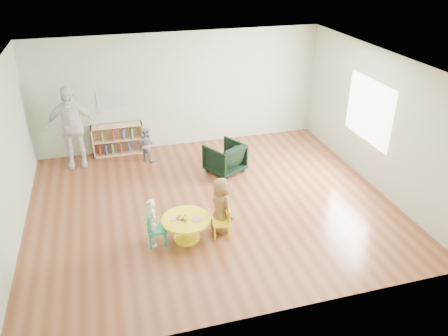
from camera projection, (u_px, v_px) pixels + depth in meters
name	position (u px, v px, depth m)	size (l,w,h in m)	color
room	(210.00, 114.00, 7.80)	(7.10, 7.00, 2.80)	brown
activity_table	(186.00, 225.00, 7.53)	(0.85, 0.85, 0.47)	yellow
kid_chair_left	(154.00, 228.00, 7.40)	(0.34, 0.34, 0.60)	#1B9972
kid_chair_right	(224.00, 221.00, 7.62)	(0.36, 0.36, 0.57)	yellow
bookshelf	(117.00, 139.00, 10.55)	(1.20, 0.30, 0.75)	tan
alphabet_poster	(113.00, 99.00, 10.20)	(0.74, 0.01, 0.54)	silver
armchair	(225.00, 158.00, 9.72)	(0.73, 0.75, 0.68)	black
child_left	(151.00, 223.00, 7.32)	(0.32, 0.21, 0.88)	white
child_right	(221.00, 206.00, 7.64)	(0.52, 0.34, 1.06)	orange
toddler	(147.00, 144.00, 10.20)	(0.40, 0.31, 0.83)	#1C2146
adult_caretaker	(71.00, 127.00, 9.73)	(1.11, 0.46, 1.90)	white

